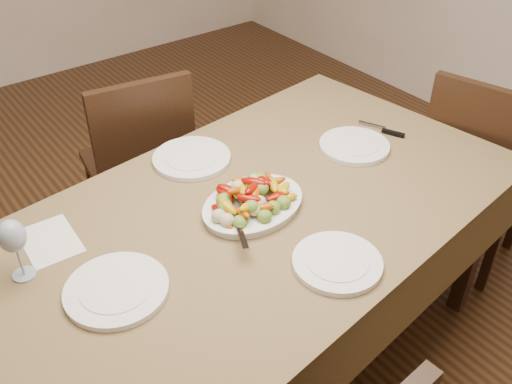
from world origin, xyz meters
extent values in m
plane|color=#3E2513|center=(0.00, 0.00, 0.00)|extent=(6.00, 6.00, 0.00)
cube|color=brown|center=(0.19, -0.10, 0.38)|extent=(1.95, 1.26, 0.76)
ellipsoid|color=white|center=(0.18, -0.10, 0.77)|extent=(0.38, 0.30, 0.02)
cylinder|color=white|center=(-0.33, -0.17, 0.77)|extent=(0.28, 0.28, 0.02)
cylinder|color=white|center=(0.70, -0.04, 0.77)|extent=(0.26, 0.26, 0.02)
cylinder|color=white|center=(0.17, 0.26, 0.77)|extent=(0.28, 0.28, 0.02)
cylinder|color=white|center=(0.21, -0.45, 0.77)|extent=(0.26, 0.26, 0.02)
cube|color=silver|center=(-0.40, 0.14, 0.76)|extent=(0.16, 0.22, 0.00)
camera|label=1|loc=(-0.69, -1.26, 1.89)|focal=40.00mm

